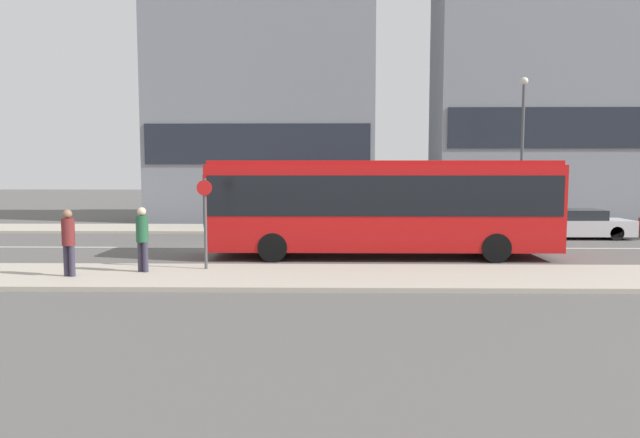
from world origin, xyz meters
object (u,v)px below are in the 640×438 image
at_px(pedestrian_near_stop, 68,238).
at_px(bus_stop_sign, 205,216).
at_px(city_bus, 381,202).
at_px(pedestrian_down_pavement, 142,235).
at_px(parked_car_0, 573,224).
at_px(street_lamp, 522,138).

bearing_deg(pedestrian_near_stop, bus_stop_sign, -141.54).
height_order(city_bus, bus_stop_sign, city_bus).
distance_m(city_bus, pedestrian_near_stop, 9.88).
height_order(pedestrian_down_pavement, bus_stop_sign, bus_stop_sign).
relative_size(parked_car_0, bus_stop_sign, 1.77).
distance_m(pedestrian_near_stop, bus_stop_sign, 3.69).
relative_size(pedestrian_down_pavement, bus_stop_sign, 0.70).
xyz_separation_m(city_bus, parked_car_0, (8.93, 5.45, -1.29)).
relative_size(city_bus, street_lamp, 1.65).
distance_m(pedestrian_near_stop, pedestrian_down_pavement, 1.91).
xyz_separation_m(parked_car_0, pedestrian_down_pavement, (-15.97, -9.13, 0.57)).
bearing_deg(street_lamp, pedestrian_near_stop, -143.72).
xyz_separation_m(city_bus, street_lamp, (7.25, 7.41, 2.56)).
height_order(pedestrian_near_stop, pedestrian_down_pavement, pedestrian_down_pavement).
relative_size(city_bus, pedestrian_down_pavement, 6.40).
height_order(city_bus, parked_car_0, city_bus).
bearing_deg(parked_car_0, city_bus, -148.58).
xyz_separation_m(parked_car_0, bus_stop_sign, (-14.29, -8.64, 1.06)).
xyz_separation_m(parked_car_0, pedestrian_near_stop, (-17.75, -9.83, 0.56)).
height_order(pedestrian_near_stop, street_lamp, street_lamp).
bearing_deg(street_lamp, parked_car_0, -49.41).
distance_m(parked_car_0, street_lamp, 4.64).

